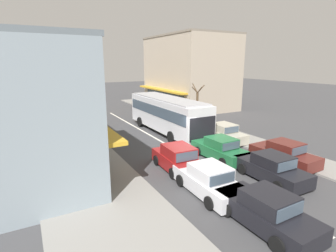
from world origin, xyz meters
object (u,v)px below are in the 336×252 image
Objects in this scene: parked_sedan_kerb_third at (188,120)px; sedan_adjacent_lane_lead at (220,149)px; city_bus at (167,112)px; parked_sedan_kerb_rear at (159,110)px; street_tree_right at (197,105)px; pedestrian_browsing_midblock at (92,123)px; hatchback_queue_far_back at (177,158)px; sedan_behind_bus_mid at (266,211)px; parked_sedan_kerb_second at (223,133)px; sedan_adjacent_lane_trail at (271,168)px; parked_sedan_kerb_front at (284,154)px; pedestrian_with_handbag_near at (86,120)px; sedan_queue_gap_filler at (209,181)px; traffic_light_downstreet at (74,91)px.

sedan_adjacent_lane_lead is at bearing -109.55° from parked_sedan_kerb_third.
city_bus is 7.91m from parked_sedan_kerb_rear.
street_tree_right is 2.56× the size of pedestrian_browsing_midblock.
hatchback_queue_far_back is 0.89× the size of parked_sedan_kerb_rear.
sedan_behind_bus_mid is 1.01× the size of street_tree_right.
parked_sedan_kerb_second is 11.33m from pedestrian_browsing_midblock.
hatchback_queue_far_back reaches higher than sedan_adjacent_lane_trail.
parked_sedan_kerb_second is at bearing 47.14° from sedan_adjacent_lane_lead.
parked_sedan_kerb_front is at bearing -90.23° from parked_sedan_kerb_rear.
city_bus is at bearing -111.89° from parked_sedan_kerb_rear.
parked_sedan_kerb_third is 9.28m from pedestrian_browsing_midblock.
sedan_adjacent_lane_lead and parked_sedan_kerb_third have the same top height.
pedestrian_with_handbag_near is (-2.86, 11.79, 0.36)m from hatchback_queue_far_back.
parked_sedan_kerb_rear is (0.07, 17.52, 0.00)m from parked_sedan_kerb_front.
sedan_adjacent_lane_lead is at bearing 3.11° from hatchback_queue_far_back.
pedestrian_browsing_midblock is at bearing 100.32° from sedan_queue_gap_filler.
pedestrian_with_handbag_near is at bearing -94.34° from traffic_light_downstreet.
traffic_light_downstreet reaches higher than sedan_adjacent_lane_lead.
sedan_adjacent_lane_trail is 18.93m from parked_sedan_kerb_rear.
sedan_queue_gap_filler is at bearing -79.68° from pedestrian_browsing_midblock.
traffic_light_downstreet is at bearing 104.78° from sedan_adjacent_lane_lead.
parked_sedan_kerb_third is 2.61× the size of pedestrian_with_handbag_near.
parked_sedan_kerb_front and parked_sedan_kerb_second have the same top height.
sedan_behind_bus_mid and parked_sedan_kerb_second have the same top height.
sedan_behind_bus_mid is (0.17, -6.51, -0.05)m from hatchback_queue_far_back.
traffic_light_downstreet is (-2.31, 27.90, 2.19)m from sedan_behind_bus_mid.
pedestrian_browsing_midblock is at bearing 125.30° from parked_sedan_kerb_front.
sedan_queue_gap_filler is at bearing -118.67° from parked_sedan_kerb_third.
hatchback_queue_far_back is at bearing -113.29° from parked_sedan_kerb_rear.
street_tree_right is at bearing 75.02° from parked_sedan_kerb_second.
sedan_adjacent_lane_lead is (3.46, 0.19, -0.05)m from hatchback_queue_far_back.
traffic_light_downstreet is at bearing 94.65° from sedan_queue_gap_filler.
street_tree_right is at bearing -5.23° from pedestrian_browsing_midblock.
parked_sedan_kerb_rear is at bearing 73.69° from sedan_behind_bus_mid.
pedestrian_with_handbag_near is (-10.78, 2.50, -0.94)m from street_tree_right.
parked_sedan_kerb_third is at bearing -7.59° from pedestrian_browsing_midblock.
traffic_light_downstreet is (-2.14, 21.39, 2.15)m from hatchback_queue_far_back.
hatchback_queue_far_back is at bearing 159.01° from parked_sedan_kerb_front.
sedan_adjacent_lane_lead is at bearing 138.13° from parked_sedan_kerb_front.
pedestrian_browsing_midblock is at bearing 141.77° from parked_sedan_kerb_second.
sedan_adjacent_lane_lead is 3.97m from parked_sedan_kerb_front.
sedan_behind_bus_mid is 7.46m from sedan_adjacent_lane_lead.
sedan_adjacent_lane_trail is 1.01× the size of traffic_light_downstreet.
sedan_queue_gap_filler and parked_sedan_kerb_front have the same top height.
parked_sedan_kerb_second is 6.40m from street_tree_right.
sedan_queue_gap_filler is at bearing -79.72° from pedestrian_with_handbag_near.
parked_sedan_kerb_rear is (6.48, 15.06, -0.05)m from hatchback_queue_far_back.
parked_sedan_kerb_third is (0.30, 5.78, 0.00)m from parked_sedan_kerb_second.
parked_sedan_kerb_third is at bearing 70.45° from sedan_adjacent_lane_lead.
parked_sedan_kerb_third is at bearing 77.56° from sedan_adjacent_lane_trail.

